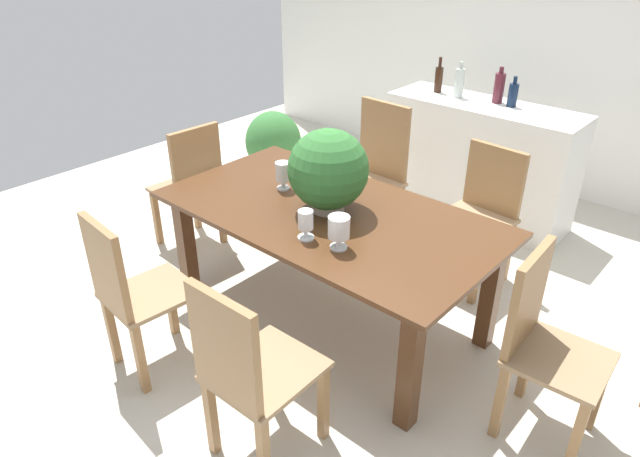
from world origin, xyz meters
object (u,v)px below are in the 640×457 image
chair_head_end (192,182)px  crystal_vase_right (283,173)px  chair_far_left (375,166)px  wine_bottle_green (439,79)px  chair_near_left (132,290)px  wine_bottle_tall (513,94)px  crystal_vase_center_near (306,222)px  dining_table (328,229)px  crystal_vase_left (339,229)px  wine_bottle_dark (459,83)px  chair_near_right (248,370)px  kitchen_counter (478,161)px  wine_bottle_clear (499,88)px  chair_foot_end (542,339)px  chair_far_right (482,208)px  potted_plant_floor (273,144)px  wine_glass (329,171)px  flower_centerpiece (328,170)px

chair_head_end → crystal_vase_right: size_ratio=5.53×
chair_far_left → wine_bottle_green: size_ratio=3.72×
chair_near_left → wine_bottle_tall: 3.15m
chair_far_left → crystal_vase_center_near: chair_far_left is taller
dining_table → crystal_vase_left: (0.31, -0.28, 0.23)m
wine_bottle_green → wine_bottle_dark: bearing=-6.3°
chair_near_right → crystal_vase_center_near: size_ratio=6.03×
dining_table → chair_near_right: 1.16m
chair_far_left → crystal_vase_right: (0.03, -1.03, 0.28)m
chair_head_end → chair_near_right: bearing=62.4°
kitchen_counter → wine_bottle_clear: wine_bottle_clear is taller
chair_foot_end → wine_bottle_dark: size_ratio=3.43×
chair_far_right → crystal_vase_center_near: 1.47m
kitchen_counter → chair_head_end: bearing=-124.4°
chair_near_left → chair_far_right: bearing=-108.5°
crystal_vase_right → crystal_vase_left: bearing=-24.2°
chair_far_left → potted_plant_floor: bearing=173.7°
chair_far_left → crystal_vase_right: size_ratio=5.96×
chair_far_right → chair_far_left: chair_far_left is taller
crystal_vase_right → wine_bottle_tall: 2.03m
crystal_vase_right → kitchen_counter: bearing=77.8°
chair_foot_end → chair_far_left: size_ratio=0.92×
chair_head_end → chair_far_left: chair_far_left is taller
chair_near_right → wine_glass: size_ratio=6.79×
chair_foot_end → wine_glass: bearing=77.1°
chair_foot_end → flower_centerpiece: flower_centerpiece is taller
chair_near_right → wine_bottle_green: bearing=-74.2°
chair_far_left → crystal_vase_center_near: size_ratio=6.43×
chair_far_right → dining_table: bearing=-109.2°
chair_head_end → wine_bottle_green: wine_bottle_green is taller
chair_head_end → wine_bottle_dark: 2.27m
chair_head_end → crystal_vase_right: (0.91, 0.05, 0.32)m
chair_near_right → crystal_vase_left: chair_near_right is taller
crystal_vase_left → potted_plant_floor: crystal_vase_left is taller
chair_far_right → kitchen_counter: bearing=123.2°
kitchen_counter → potted_plant_floor: size_ratio=2.25×
chair_head_end → chair_far_right: 2.08m
kitchen_counter → potted_plant_floor: 1.89m
flower_centerpiece → crystal_vase_right: (-0.40, 0.03, -0.14)m
crystal_vase_center_near → wine_glass: bearing=120.3°
chair_foot_end → wine_bottle_clear: bearing=29.7°
chair_far_right → wine_bottle_clear: size_ratio=3.36×
kitchen_counter → dining_table: bearing=-89.7°
chair_foot_end → wine_bottle_clear: 2.45m
flower_centerpiece → crystal_vase_center_near: 0.39m
dining_table → chair_far_left: 1.16m
chair_foot_end → wine_bottle_clear: (-1.29, 2.01, 0.55)m
chair_far_right → kitchen_counter: kitchen_counter is taller
chair_foot_end → potted_plant_floor: (-3.11, 1.28, -0.16)m
chair_far_right → wine_bottle_clear: 1.18m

